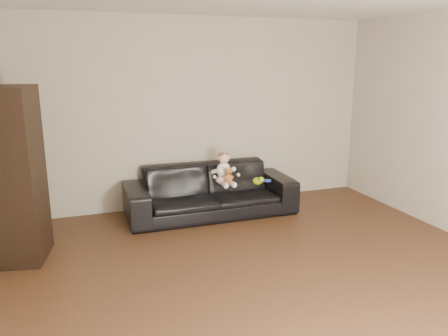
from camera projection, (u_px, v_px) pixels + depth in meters
name	position (u px, v px, depth m)	size (l,w,h in m)	color
floor	(288.00, 295.00, 3.85)	(5.50, 5.50, 0.00)	#4B2D1A
wall_back	(200.00, 114.00, 6.06)	(5.00, 5.00, 0.00)	#B3A996
sofa	(210.00, 191.00, 5.83)	(2.23, 0.87, 0.65)	black
cabinet	(16.00, 176.00, 4.39)	(0.45, 0.61, 1.78)	black
shelf_item	(14.00, 136.00, 4.30)	(0.18, 0.25, 0.28)	silver
baby	(224.00, 170.00, 5.70)	(0.30, 0.37, 0.44)	silver
teddy_bear	(228.00, 176.00, 5.59)	(0.13, 0.13, 0.20)	#A46A2E
toy_green	(257.00, 181.00, 5.72)	(0.12, 0.14, 0.10)	#A0CB17
toy_rattle	(261.00, 181.00, 5.77)	(0.07, 0.07, 0.07)	#DF481A
toy_blue_disc	(267.00, 181.00, 5.90)	(0.11, 0.11, 0.02)	blue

